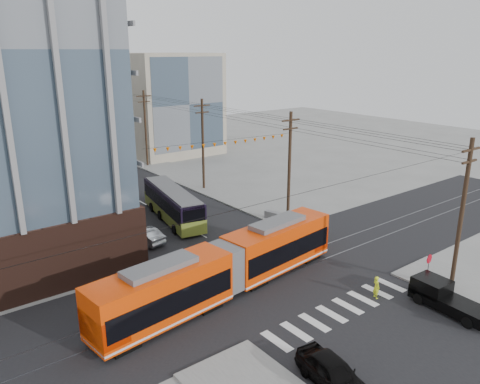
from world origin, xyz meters
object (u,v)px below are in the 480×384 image
at_px(city_bus, 173,204).
at_px(pickup_truck, 451,299).
at_px(streetcar, 226,268).
at_px(black_sedan, 334,373).

distance_m(city_bus, pickup_truck, 26.93).
xyz_separation_m(streetcar, pickup_truck, (10.17, -10.96, -1.09)).
bearing_deg(pickup_truck, city_bus, 105.13).
bearing_deg(black_sedan, city_bus, 85.22).
height_order(streetcar, pickup_truck, streetcar).
bearing_deg(city_bus, streetcar, -96.21).
bearing_deg(pickup_truck, black_sedan, -176.00).
height_order(streetcar, black_sedan, streetcar).
bearing_deg(black_sedan, pickup_truck, 8.66).
xyz_separation_m(pickup_truck, black_sedan, (-11.51, -0.14, -0.08)).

